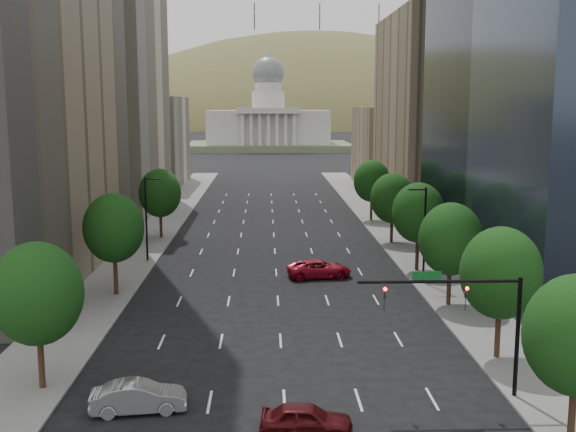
{
  "coord_description": "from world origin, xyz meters",
  "views": [
    {
      "loc": [
        -0.96,
        -6.3,
        16.34
      ],
      "look_at": [
        0.7,
        45.39,
        8.0
      ],
      "focal_mm": 42.93,
      "sensor_mm": 36.0,
      "label": 1
    }
  ],
  "objects": [
    {
      "name": "sidewalk_left",
      "position": [
        -15.5,
        60.0,
        0.07
      ],
      "size": [
        6.0,
        200.0,
        0.15
      ],
      "primitive_type": "cube",
      "color": "slate",
      "rests_on": "ground"
    },
    {
      "name": "sidewalk_right",
      "position": [
        15.5,
        60.0,
        0.07
      ],
      "size": [
        6.0,
        200.0,
        0.15
      ],
      "primitive_type": "cube",
      "color": "slate",
      "rests_on": "ground"
    },
    {
      "name": "midrise_cream_left",
      "position": [
        -25.0,
        103.0,
        17.5
      ],
      "size": [
        14.0,
        30.0,
        35.0
      ],
      "primitive_type": "cube",
      "color": "beige",
      "rests_on": "ground"
    },
    {
      "name": "filler_left",
      "position": [
        -25.0,
        136.0,
        9.0
      ],
      "size": [
        14.0,
        26.0,
        18.0
      ],
      "primitive_type": "cube",
      "color": "beige",
      "rests_on": "ground"
    },
    {
      "name": "parking_tan_right",
      "position": [
        25.0,
        100.0,
        15.0
      ],
      "size": [
        14.0,
        30.0,
        30.0
      ],
      "primitive_type": "cube",
      "color": "#8C7759",
      "rests_on": "ground"
    },
    {
      "name": "filler_right",
      "position": [
        25.0,
        133.0,
        8.0
      ],
      "size": [
        14.0,
        26.0,
        16.0
      ],
      "primitive_type": "cube",
      "color": "#8C7759",
      "rests_on": "ground"
    },
    {
      "name": "tree_right_1",
      "position": [
        14.0,
        36.0,
        5.75
      ],
      "size": [
        5.2,
        5.2,
        8.75
      ],
      "color": "#382316",
      "rests_on": "ground"
    },
    {
      "name": "tree_right_2",
      "position": [
        14.0,
        48.0,
        5.6
      ],
      "size": [
        5.2,
        5.2,
        8.61
      ],
      "color": "#382316",
      "rests_on": "ground"
    },
    {
      "name": "tree_right_3",
      "position": [
        14.0,
        60.0,
        5.89
      ],
      "size": [
        5.2,
        5.2,
        8.89
      ],
      "color": "#382316",
      "rests_on": "ground"
    },
    {
      "name": "tree_right_4",
      "position": [
        14.0,
        74.0,
        5.46
      ],
      "size": [
        5.2,
        5.2,
        8.46
      ],
      "color": "#382316",
      "rests_on": "ground"
    },
    {
      "name": "tree_right_5",
      "position": [
        14.0,
        90.0,
        5.75
      ],
      "size": [
        5.2,
        5.2,
        8.75
      ],
      "color": "#382316",
      "rests_on": "ground"
    },
    {
      "name": "tree_left_0",
      "position": [
        -14.0,
        32.0,
        5.75
      ],
      "size": [
        5.2,
        5.2,
        8.75
      ],
      "color": "#382316",
      "rests_on": "ground"
    },
    {
      "name": "tree_left_1",
      "position": [
        -14.0,
        52.0,
        5.96
      ],
      "size": [
        5.2,
        5.2,
        8.97
      ],
      "color": "#382316",
      "rests_on": "ground"
    },
    {
      "name": "tree_left_2",
      "position": [
        -14.0,
        78.0,
        5.68
      ],
      "size": [
        5.2,
        5.2,
        8.68
      ],
      "color": "#382316",
      "rests_on": "ground"
    },
    {
      "name": "streetlight_rn",
      "position": [
        13.44,
        55.0,
        4.84
      ],
      "size": [
        1.7,
        0.2,
        9.0
      ],
      "color": "black",
      "rests_on": "ground"
    },
    {
      "name": "streetlight_ln",
      "position": [
        -13.44,
        65.0,
        4.84
      ],
      "size": [
        1.7,
        0.2,
        9.0
      ],
      "color": "black",
      "rests_on": "ground"
    },
    {
      "name": "traffic_signal",
      "position": [
        10.53,
        30.0,
        5.17
      ],
      "size": [
        9.12,
        0.4,
        7.38
      ],
      "color": "black",
      "rests_on": "ground"
    },
    {
      "name": "capitol",
      "position": [
        0.0,
        249.71,
        8.58
      ],
      "size": [
        60.0,
        40.0,
        35.2
      ],
      "color": "#596647",
      "rests_on": "ground"
    },
    {
      "name": "foothills",
      "position": [
        34.67,
        599.39,
        -37.78
      ],
      "size": [
        720.0,
        413.0,
        263.0
      ],
      "color": "olive",
      "rests_on": "ground"
    },
    {
      "name": "car_maroon",
      "position": [
        1.0,
        26.05,
        0.79
      ],
      "size": [
        4.81,
        2.31,
        1.58
      ],
      "primitive_type": "imported",
      "rotation": [
        0.0,
        0.0,
        1.47
      ],
      "color": "#460B0F",
      "rests_on": "ground"
    },
    {
      "name": "car_silver",
      "position": [
        -7.88,
        28.89,
        0.84
      ],
      "size": [
        5.3,
        2.43,
        1.69
      ],
      "primitive_type": "imported",
      "rotation": [
        0.0,
        0.0,
        1.7
      ],
      "color": "gray",
      "rests_on": "ground"
    },
    {
      "name": "car_red_far",
      "position": [
        4.08,
        57.83,
        0.85
      ],
      "size": [
        6.47,
        3.65,
        1.71
      ],
      "primitive_type": "imported",
      "rotation": [
        0.0,
        0.0,
        1.71
      ],
      "color": "maroon",
      "rests_on": "ground"
    }
  ]
}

